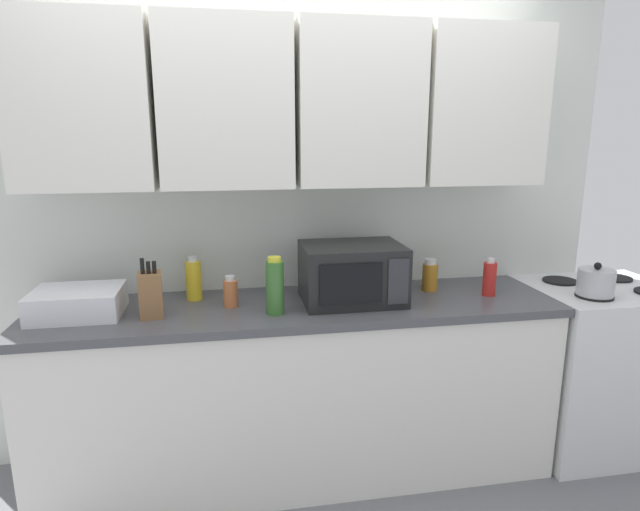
{
  "coord_description": "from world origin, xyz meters",
  "views": [
    {
      "loc": [
        -0.32,
        -2.7,
        1.69
      ],
      "look_at": [
        0.11,
        -0.25,
        1.12
      ],
      "focal_mm": 29.55,
      "sensor_mm": 36.0,
      "label": 1
    }
  ],
  "objects_px": {
    "bottle_green_oil": "(275,286)",
    "stove_range": "(595,366)",
    "bottle_red_sauce": "(490,278)",
    "kettle": "(596,282)",
    "dish_rack": "(78,303)",
    "bottle_spice_jar": "(231,292)",
    "knife_block": "(151,294)",
    "microwave": "(352,273)",
    "bottle_amber_vinegar": "(430,276)",
    "bottle_yellow_mustard": "(194,280)"
  },
  "relations": [
    {
      "from": "kettle",
      "to": "bottle_amber_vinegar",
      "type": "bearing_deg",
      "value": 161.59
    },
    {
      "from": "bottle_spice_jar",
      "to": "bottle_yellow_mustard",
      "type": "bearing_deg",
      "value": 140.64
    },
    {
      "from": "microwave",
      "to": "bottle_spice_jar",
      "type": "bearing_deg",
      "value": 178.64
    },
    {
      "from": "bottle_green_oil",
      "to": "bottle_yellow_mustard",
      "type": "relative_size",
      "value": 1.22
    },
    {
      "from": "kettle",
      "to": "bottle_red_sauce",
      "type": "bearing_deg",
      "value": 166.47
    },
    {
      "from": "bottle_red_sauce",
      "to": "bottle_amber_vinegar",
      "type": "height_order",
      "value": "bottle_red_sauce"
    },
    {
      "from": "stove_range",
      "to": "microwave",
      "type": "bearing_deg",
      "value": 179.55
    },
    {
      "from": "stove_range",
      "to": "microwave",
      "type": "distance_m",
      "value": 1.5
    },
    {
      "from": "stove_range",
      "to": "knife_block",
      "type": "xyz_separation_m",
      "value": [
        -2.31,
        -0.05,
        0.55
      ]
    },
    {
      "from": "stove_range",
      "to": "kettle",
      "type": "height_order",
      "value": "kettle"
    },
    {
      "from": "bottle_red_sauce",
      "to": "bottle_yellow_mustard",
      "type": "distance_m",
      "value": 1.47
    },
    {
      "from": "knife_block",
      "to": "bottle_amber_vinegar",
      "type": "distance_m",
      "value": 1.38
    },
    {
      "from": "bottle_red_sauce",
      "to": "bottle_yellow_mustard",
      "type": "height_order",
      "value": "bottle_yellow_mustard"
    },
    {
      "from": "kettle",
      "to": "bottle_amber_vinegar",
      "type": "height_order",
      "value": "kettle"
    },
    {
      "from": "knife_block",
      "to": "bottle_yellow_mustard",
      "type": "relative_size",
      "value": 1.24
    },
    {
      "from": "knife_block",
      "to": "stove_range",
      "type": "bearing_deg",
      "value": 1.22
    },
    {
      "from": "microwave",
      "to": "bottle_red_sauce",
      "type": "bearing_deg",
      "value": -2.36
    },
    {
      "from": "bottle_amber_vinegar",
      "to": "bottle_yellow_mustard",
      "type": "height_order",
      "value": "bottle_yellow_mustard"
    },
    {
      "from": "bottle_spice_jar",
      "to": "microwave",
      "type": "bearing_deg",
      "value": -1.36
    },
    {
      "from": "bottle_green_oil",
      "to": "bottle_amber_vinegar",
      "type": "distance_m",
      "value": 0.86
    },
    {
      "from": "microwave",
      "to": "knife_block",
      "type": "height_order",
      "value": "microwave"
    },
    {
      "from": "dish_rack",
      "to": "bottle_yellow_mustard",
      "type": "xyz_separation_m",
      "value": [
        0.5,
        0.15,
        0.04
      ]
    },
    {
      "from": "microwave",
      "to": "kettle",
      "type": "bearing_deg",
      "value": -7.11
    },
    {
      "from": "bottle_green_oil",
      "to": "stove_range",
      "type": "bearing_deg",
      "value": 3.53
    },
    {
      "from": "knife_block",
      "to": "bottle_green_oil",
      "type": "relative_size",
      "value": 1.02
    },
    {
      "from": "bottle_spice_jar",
      "to": "bottle_red_sauce",
      "type": "bearing_deg",
      "value": -1.91
    },
    {
      "from": "kettle",
      "to": "bottle_yellow_mustard",
      "type": "height_order",
      "value": "bottle_yellow_mustard"
    },
    {
      "from": "dish_rack",
      "to": "bottle_yellow_mustard",
      "type": "height_order",
      "value": "bottle_yellow_mustard"
    },
    {
      "from": "stove_range",
      "to": "bottle_green_oil",
      "type": "distance_m",
      "value": 1.86
    },
    {
      "from": "knife_block",
      "to": "kettle",
      "type": "bearing_deg",
      "value": -2.43
    },
    {
      "from": "bottle_red_sauce",
      "to": "kettle",
      "type": "bearing_deg",
      "value": -13.53
    },
    {
      "from": "microwave",
      "to": "bottle_amber_vinegar",
      "type": "relative_size",
      "value": 2.86
    },
    {
      "from": "kettle",
      "to": "knife_block",
      "type": "bearing_deg",
      "value": 177.57
    },
    {
      "from": "stove_range",
      "to": "bottle_red_sauce",
      "type": "xyz_separation_m",
      "value": [
        -0.68,
        -0.02,
        0.54
      ]
    },
    {
      "from": "microwave",
      "to": "bottle_yellow_mustard",
      "type": "relative_size",
      "value": 2.22
    },
    {
      "from": "bottle_amber_vinegar",
      "to": "bottle_yellow_mustard",
      "type": "bearing_deg",
      "value": 177.48
    },
    {
      "from": "knife_block",
      "to": "bottle_red_sauce",
      "type": "height_order",
      "value": "knife_block"
    },
    {
      "from": "microwave",
      "to": "bottle_amber_vinegar",
      "type": "height_order",
      "value": "microwave"
    },
    {
      "from": "bottle_red_sauce",
      "to": "knife_block",
      "type": "bearing_deg",
      "value": -178.91
    },
    {
      "from": "microwave",
      "to": "bottle_red_sauce",
      "type": "relative_size",
      "value": 2.5
    },
    {
      "from": "dish_rack",
      "to": "bottle_red_sauce",
      "type": "xyz_separation_m",
      "value": [
        1.96,
        -0.04,
        0.03
      ]
    },
    {
      "from": "bottle_spice_jar",
      "to": "bottle_red_sauce",
      "type": "height_order",
      "value": "bottle_red_sauce"
    },
    {
      "from": "stove_range",
      "to": "bottle_red_sauce",
      "type": "distance_m",
      "value": 0.86
    },
    {
      "from": "bottle_amber_vinegar",
      "to": "knife_block",
      "type": "bearing_deg",
      "value": -173.15
    },
    {
      "from": "knife_block",
      "to": "bottle_yellow_mustard",
      "type": "distance_m",
      "value": 0.28
    },
    {
      "from": "bottle_green_oil",
      "to": "microwave",
      "type": "bearing_deg",
      "value": 17.26
    },
    {
      "from": "kettle",
      "to": "microwave",
      "type": "distance_m",
      "value": 1.22
    },
    {
      "from": "knife_block",
      "to": "bottle_amber_vinegar",
      "type": "xyz_separation_m",
      "value": [
        1.37,
        0.17,
        -0.02
      ]
    },
    {
      "from": "bottle_amber_vinegar",
      "to": "dish_rack",
      "type": "bearing_deg",
      "value": -176.77
    },
    {
      "from": "knife_block",
      "to": "dish_rack",
      "type": "bearing_deg",
      "value": 168.05
    }
  ]
}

